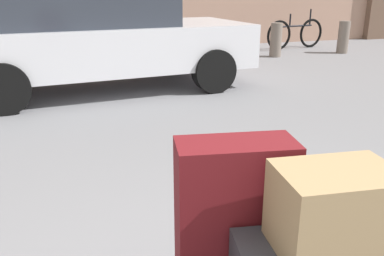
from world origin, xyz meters
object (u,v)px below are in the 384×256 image
duffel_bag_tan_topmost_pile (335,210)px  bollard_kerb_mid (276,40)px  bollard_kerb_near (224,42)px  bollard_kerb_far (343,37)px  suitcase_maroon_rear_right (234,220)px  bicycle_leaning (295,34)px  parked_car (99,39)px

duffel_bag_tan_topmost_pile → bollard_kerb_mid: (3.80, 7.31, -0.46)m
bollard_kerb_near → duffel_bag_tan_topmost_pile: bearing=-109.3°
bollard_kerb_far → suitcase_maroon_rear_right: bearing=-129.5°
duffel_bag_tan_topmost_pile → bollard_kerb_far: duffel_bag_tan_topmost_pile is taller
duffel_bag_tan_topmost_pile → bollard_kerb_far: 9.20m
suitcase_maroon_rear_right → bollard_kerb_mid: 8.07m
duffel_bag_tan_topmost_pile → bicycle_leaning: size_ratio=0.21×
parked_car → bollard_kerb_far: (5.78, 1.95, -0.39)m
duffel_bag_tan_topmost_pile → bollard_kerb_near: (2.56, 7.31, -0.46)m
duffel_bag_tan_topmost_pile → bollard_kerb_mid: size_ratio=0.50×
bollard_kerb_far → parked_car: bearing=-161.4°
duffel_bag_tan_topmost_pile → bollard_kerb_near: 7.75m
bollard_kerb_near → bollard_kerb_mid: (1.24, 0.00, 0.00)m
suitcase_maroon_rear_right → bollard_kerb_far: 9.08m
parked_car → duffel_bag_tan_topmost_pile: bearing=-87.7°
bollard_kerb_near → suitcase_maroon_rear_right: bearing=-111.6°
bollard_kerb_far → bollard_kerb_mid: bearing=180.0°
duffel_bag_tan_topmost_pile → bollard_kerb_near: duffel_bag_tan_topmost_pile is taller
bollard_kerb_mid → parked_car: bearing=-154.1°
duffel_bag_tan_topmost_pile → bollard_kerb_far: (5.57, 7.31, -0.46)m
suitcase_maroon_rear_right → bollard_kerb_far: size_ratio=0.85×
bollard_kerb_near → parked_car: bearing=-144.9°
bollard_kerb_far → duffel_bag_tan_topmost_pile: bearing=-127.3°
duffel_bag_tan_topmost_pile → bicycle_leaning: bearing=65.8°
suitcase_maroon_rear_right → bollard_kerb_mid: size_ratio=0.85×
bollard_kerb_far → bollard_kerb_near: bearing=180.0°
bicycle_leaning → bollard_kerb_mid: bearing=-137.7°
bollard_kerb_near → bollard_kerb_far: size_ratio=1.00×
suitcase_maroon_rear_right → bollard_kerb_mid: bearing=69.5°
bollard_kerb_mid → bollard_kerb_far: size_ratio=1.00×
suitcase_maroon_rear_right → bicycle_leaning: bearing=66.8°
suitcase_maroon_rear_right → duffel_bag_tan_topmost_pile: 0.41m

